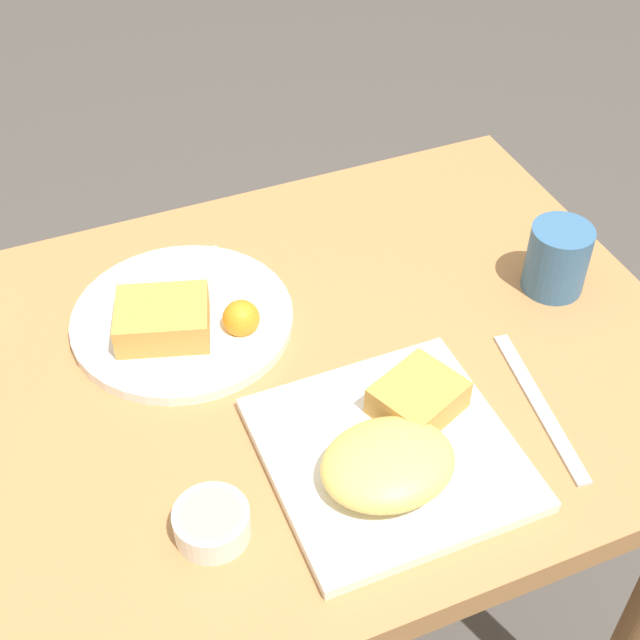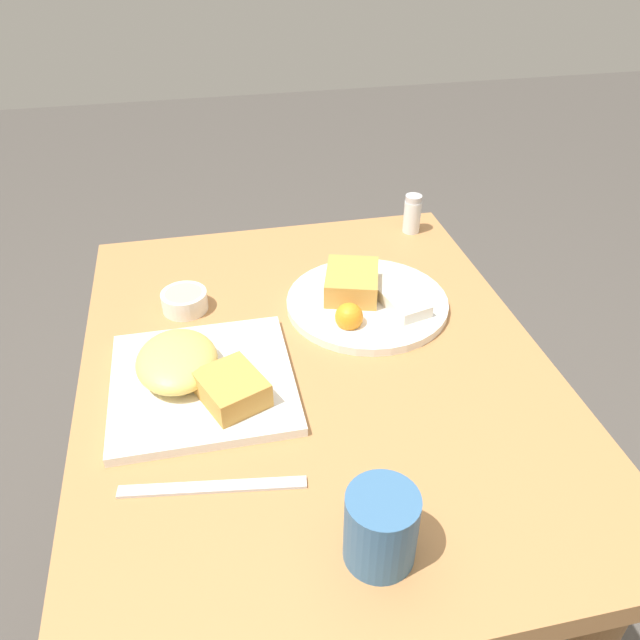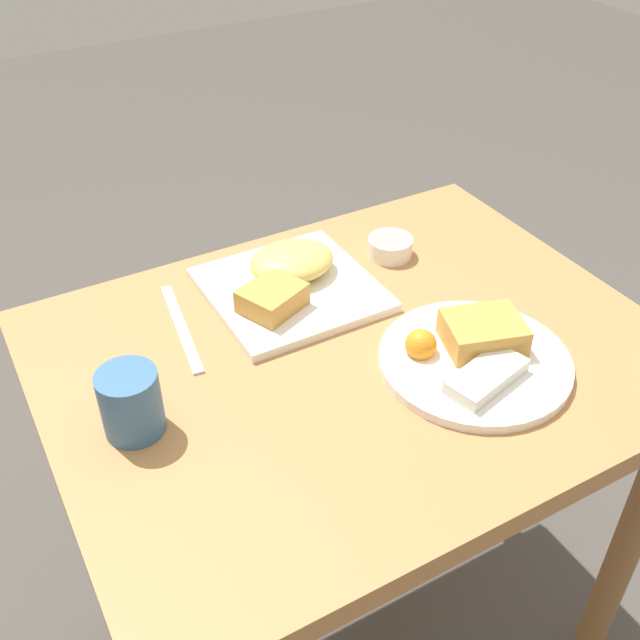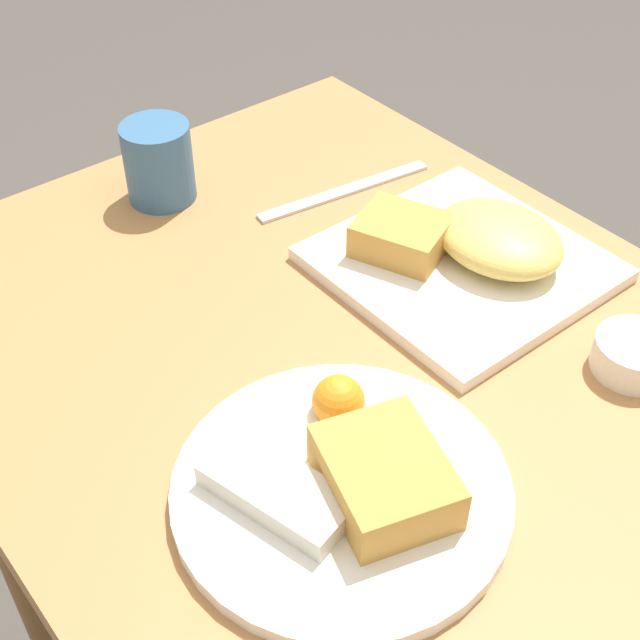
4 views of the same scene
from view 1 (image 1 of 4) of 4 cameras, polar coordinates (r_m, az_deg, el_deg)
The scene contains 6 objects.
dining_table at distance 1.11m, azimuth -0.43°, elevation -6.47°, with size 0.86×0.67×0.75m.
plate_square_near at distance 0.91m, azimuth 4.69°, elevation -8.25°, with size 0.25×0.25×0.06m.
plate_oval_far at distance 1.07m, azimuth -8.85°, elevation 0.27°, with size 0.26×0.26×0.05m.
sauce_ramekin at distance 0.87m, azimuth -6.94°, elevation -12.74°, with size 0.07×0.07×0.03m.
butter_knife at distance 1.00m, azimuth 13.87°, elevation -5.30°, with size 0.05×0.22×0.00m.
coffee_mug at distance 1.12m, azimuth 15.07°, elevation 3.67°, with size 0.08×0.08×0.09m.
Camera 1 is at (-0.27, -0.66, 1.49)m, focal length 50.00 mm.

